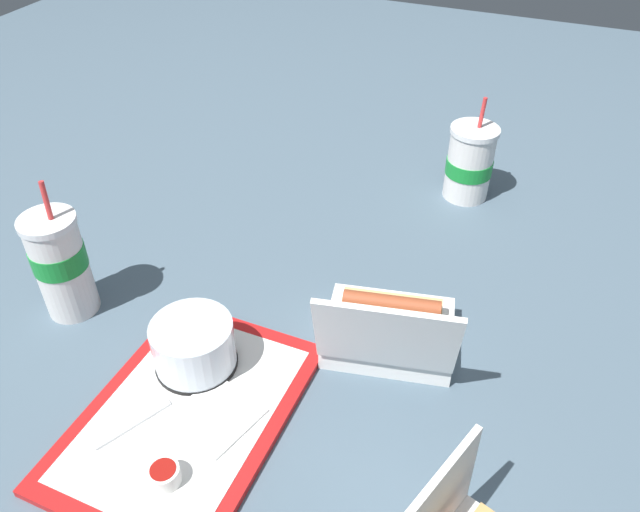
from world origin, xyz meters
name	(u,v)px	position (x,y,z in m)	size (l,w,h in m)	color
ground_plane	(324,296)	(0.00, 0.00, 0.00)	(3.20, 3.20, 0.00)	#4C6070
food_tray	(187,414)	(-0.30, 0.08, 0.01)	(0.37, 0.26, 0.01)	red
cake_container	(194,346)	(-0.22, 0.11, 0.05)	(0.12, 0.12, 0.08)	black
ketchup_cup	(164,475)	(-0.40, 0.05, 0.03)	(0.04, 0.04, 0.02)	white
napkin_stack	(216,415)	(-0.29, 0.04, 0.02)	(0.10, 0.10, 0.00)	white
plastic_fork	(133,424)	(-0.35, 0.13, 0.02)	(0.11, 0.01, 0.01)	white
clamshell_hotdog_front	(389,328)	(-0.07, -0.13, 0.04)	(0.24, 0.23, 0.18)	white
soda_cup_center	(470,163)	(0.40, -0.15, 0.08)	(0.10, 0.10, 0.21)	white
soda_cup_right	(61,264)	(-0.19, 0.37, 0.09)	(0.09, 0.09, 0.24)	white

